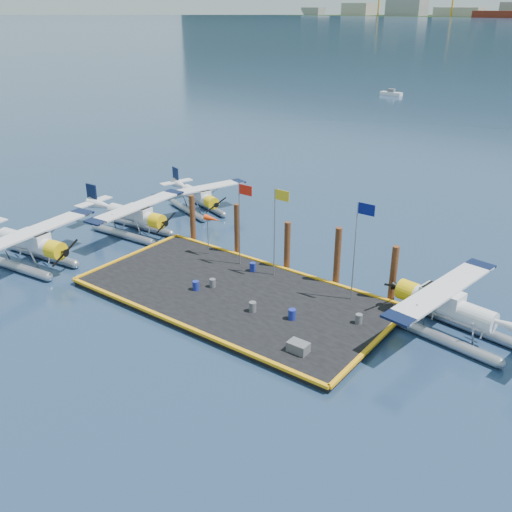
{
  "coord_description": "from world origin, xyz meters",
  "views": [
    {
      "loc": [
        20.83,
        -25.51,
        17.61
      ],
      "look_at": [
        0.3,
        2.0,
        2.39
      ],
      "focal_mm": 40.0,
      "sensor_mm": 36.0,
      "label": 1
    }
  ],
  "objects_px": {
    "seaplane_b": "(135,217)",
    "crate": "(298,347)",
    "piling_3": "(337,258)",
    "flagpole_red": "(242,212)",
    "piling_1": "(237,231)",
    "piling_4": "(393,276)",
    "drum_4": "(359,319)",
    "flagpole_yellow": "(277,220)",
    "seaplane_d": "(447,309)",
    "piling_2": "(287,247)",
    "piling_0": "(193,220)",
    "drum_0": "(213,283)",
    "drum_1": "(253,307)",
    "seaplane_a": "(30,245)",
    "flagpole_blue": "(359,237)",
    "seaplane_c": "(199,198)",
    "windsock": "(212,220)",
    "drum_3": "(196,286)",
    "drum_2": "(292,314)",
    "drum_5": "(253,267)"
  },
  "relations": [
    {
      "from": "piling_0",
      "to": "piling_2",
      "type": "bearing_deg",
      "value": 0.0
    },
    {
      "from": "seaplane_d",
      "to": "drum_2",
      "type": "bearing_deg",
      "value": 129.33
    },
    {
      "from": "windsock",
      "to": "drum_4",
      "type": "bearing_deg",
      "value": -10.28
    },
    {
      "from": "seaplane_b",
      "to": "drum_0",
      "type": "distance_m",
      "value": 12.62
    },
    {
      "from": "drum_2",
      "to": "drum_5",
      "type": "xyz_separation_m",
      "value": [
        -5.92,
        3.95,
        -0.02
      ]
    },
    {
      "from": "seaplane_b",
      "to": "piling_3",
      "type": "bearing_deg",
      "value": 91.64
    },
    {
      "from": "piling_0",
      "to": "piling_2",
      "type": "height_order",
      "value": "piling_0"
    },
    {
      "from": "flagpole_yellow",
      "to": "flagpole_blue",
      "type": "height_order",
      "value": "flagpole_blue"
    },
    {
      "from": "flagpole_yellow",
      "to": "piling_2",
      "type": "bearing_deg",
      "value": 97.21
    },
    {
      "from": "seaplane_a",
      "to": "drum_3",
      "type": "height_order",
      "value": "seaplane_a"
    },
    {
      "from": "flagpole_blue",
      "to": "windsock",
      "type": "bearing_deg",
      "value": 180.0
    },
    {
      "from": "piling_4",
      "to": "drum_5",
      "type": "bearing_deg",
      "value": -168.08
    },
    {
      "from": "flagpole_red",
      "to": "piling_0",
      "type": "xyz_separation_m",
      "value": [
        -6.21,
        1.6,
        -2.4
      ]
    },
    {
      "from": "drum_5",
      "to": "flagpole_blue",
      "type": "relative_size",
      "value": 0.09
    },
    {
      "from": "drum_3",
      "to": "flagpole_blue",
      "type": "bearing_deg",
      "value": 28.89
    },
    {
      "from": "seaplane_b",
      "to": "windsock",
      "type": "xyz_separation_m",
      "value": [
        8.55,
        -0.09,
        1.69
      ]
    },
    {
      "from": "flagpole_yellow",
      "to": "crate",
      "type": "bearing_deg",
      "value": -47.94
    },
    {
      "from": "flagpole_red",
      "to": "piling_4",
      "type": "xyz_separation_m",
      "value": [
        10.79,
        1.6,
        -2.4
      ]
    },
    {
      "from": "drum_3",
      "to": "piling_2",
      "type": "distance_m",
      "value": 7.22
    },
    {
      "from": "drum_4",
      "to": "piling_4",
      "type": "height_order",
      "value": "piling_4"
    },
    {
      "from": "piling_4",
      "to": "drum_3",
      "type": "bearing_deg",
      "value": -148.71
    },
    {
      "from": "drum_1",
      "to": "drum_4",
      "type": "distance_m",
      "value": 6.4
    },
    {
      "from": "drum_1",
      "to": "flagpole_yellow",
      "type": "height_order",
      "value": "flagpole_yellow"
    },
    {
      "from": "crate",
      "to": "piling_3",
      "type": "relative_size",
      "value": 0.26
    },
    {
      "from": "piling_1",
      "to": "piling_0",
      "type": "bearing_deg",
      "value": 180.0
    },
    {
      "from": "seaplane_a",
      "to": "piling_3",
      "type": "height_order",
      "value": "piling_3"
    },
    {
      "from": "drum_4",
      "to": "crate",
      "type": "relative_size",
      "value": 0.52
    },
    {
      "from": "drum_5",
      "to": "flagpole_red",
      "type": "xyz_separation_m",
      "value": [
        -1.26,
        0.41,
        3.69
      ]
    },
    {
      "from": "flagpole_blue",
      "to": "piling_2",
      "type": "relative_size",
      "value": 1.71
    },
    {
      "from": "flagpole_red",
      "to": "flagpole_blue",
      "type": "distance_m",
      "value": 8.99
    },
    {
      "from": "drum_0",
      "to": "piling_3",
      "type": "distance_m",
      "value": 8.45
    },
    {
      "from": "seaplane_a",
      "to": "piling_3",
      "type": "relative_size",
      "value": 2.48
    },
    {
      "from": "seaplane_b",
      "to": "seaplane_c",
      "type": "distance_m",
      "value": 7.36
    },
    {
      "from": "seaplane_d",
      "to": "flagpole_yellow",
      "type": "bearing_deg",
      "value": 99.45
    },
    {
      "from": "windsock",
      "to": "piling_3",
      "type": "bearing_deg",
      "value": 9.53
    },
    {
      "from": "drum_4",
      "to": "drum_5",
      "type": "bearing_deg",
      "value": 167.89
    },
    {
      "from": "seaplane_d",
      "to": "drum_1",
      "type": "height_order",
      "value": "seaplane_d"
    },
    {
      "from": "seaplane_b",
      "to": "crate",
      "type": "height_order",
      "value": "seaplane_b"
    },
    {
      "from": "drum_2",
      "to": "flagpole_yellow",
      "type": "xyz_separation_m",
      "value": [
        -4.18,
        4.36,
        3.79
      ]
    },
    {
      "from": "flagpole_red",
      "to": "piling_3",
      "type": "height_order",
      "value": "flagpole_red"
    },
    {
      "from": "drum_3",
      "to": "flagpole_blue",
      "type": "distance_m",
      "value": 11.0
    },
    {
      "from": "flagpole_blue",
      "to": "piling_4",
      "type": "distance_m",
      "value": 3.61
    },
    {
      "from": "flagpole_red",
      "to": "piling_4",
      "type": "distance_m",
      "value": 11.17
    },
    {
      "from": "drum_3",
      "to": "piling_4",
      "type": "xyz_separation_m",
      "value": [
        10.78,
        6.55,
        1.29
      ]
    },
    {
      "from": "piling_0",
      "to": "piling_4",
      "type": "bearing_deg",
      "value": 0.0
    },
    {
      "from": "drum_0",
      "to": "piling_3",
      "type": "bearing_deg",
      "value": 42.13
    },
    {
      "from": "seaplane_b",
      "to": "piling_1",
      "type": "bearing_deg",
      "value": 95.81
    },
    {
      "from": "seaplane_d",
      "to": "piling_2",
      "type": "height_order",
      "value": "piling_2"
    },
    {
      "from": "flagpole_blue",
      "to": "piling_3",
      "type": "xyz_separation_m",
      "value": [
        -2.2,
        1.6,
        -2.54
      ]
    },
    {
      "from": "seaplane_d",
      "to": "piling_2",
      "type": "relative_size",
      "value": 2.75
    }
  ]
}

